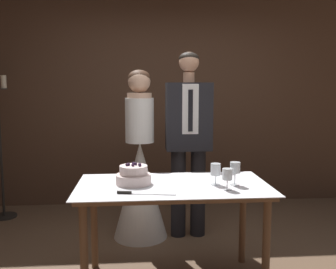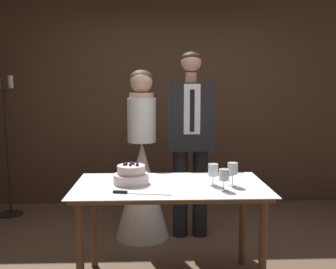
{
  "view_description": "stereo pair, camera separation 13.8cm",
  "coord_description": "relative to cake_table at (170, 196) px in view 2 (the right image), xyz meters",
  "views": [
    {
      "loc": [
        -0.36,
        -2.72,
        1.51
      ],
      "look_at": [
        -0.1,
        0.48,
        1.1
      ],
      "focal_mm": 40.0,
      "sensor_mm": 36.0,
      "label": 1
    },
    {
      "loc": [
        -0.22,
        -2.72,
        1.51
      ],
      "look_at": [
        -0.1,
        0.48,
        1.1
      ],
      "focal_mm": 40.0,
      "sensor_mm": 36.0,
      "label": 2
    }
  ],
  "objects": [
    {
      "name": "cake_knife",
      "position": [
        -0.28,
        -0.23,
        0.1
      ],
      "size": [
        0.4,
        0.09,
        0.02
      ],
      "rotation": [
        0.0,
        0.0,
        -0.17
      ],
      "color": "silver",
      "rests_on": "cake_table"
    },
    {
      "name": "tiered_cake",
      "position": [
        -0.3,
        0.04,
        0.16
      ],
      "size": [
        0.27,
        0.27,
        0.16
      ],
      "color": "beige",
      "rests_on": "cake_table"
    },
    {
      "name": "wall_back",
      "position": [
        0.1,
        2.11,
        0.76
      ],
      "size": [
        5.05,
        0.12,
        2.9
      ],
      "primitive_type": "cube",
      "color": "#513828",
      "rests_on": "ground_plane"
    },
    {
      "name": "bride",
      "position": [
        -0.24,
        0.93,
        -0.07
      ],
      "size": [
        0.54,
        0.54,
        1.68
      ],
      "color": "white",
      "rests_on": "ground_plane"
    },
    {
      "name": "candle_stand",
      "position": [
        -1.83,
        1.62,
        0.08
      ],
      "size": [
        0.28,
        0.28,
        1.64
      ],
      "color": "black",
      "rests_on": "ground_plane"
    },
    {
      "name": "wine_glass_near",
      "position": [
        0.37,
        -0.17,
        0.2
      ],
      "size": [
        0.07,
        0.07,
        0.15
      ],
      "color": "silver",
      "rests_on": "cake_table"
    },
    {
      "name": "cake_table",
      "position": [
        0.0,
        0.0,
        0.0
      ],
      "size": [
        1.44,
        0.77,
        0.78
      ],
      "color": "brown",
      "rests_on": "ground_plane"
    },
    {
      "name": "groom",
      "position": [
        0.24,
        0.93,
        0.34
      ],
      "size": [
        0.45,
        0.25,
        1.85
      ],
      "color": "black",
      "rests_on": "ground_plane"
    },
    {
      "name": "wine_glass_far",
      "position": [
        0.32,
        -0.03,
        0.2
      ],
      "size": [
        0.07,
        0.07,
        0.16
      ],
      "color": "silver",
      "rests_on": "cake_table"
    },
    {
      "name": "wine_glass_middle",
      "position": [
        0.46,
        -0.05,
        0.22
      ],
      "size": [
        0.08,
        0.08,
        0.17
      ],
      "color": "silver",
      "rests_on": "cake_table"
    }
  ]
}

